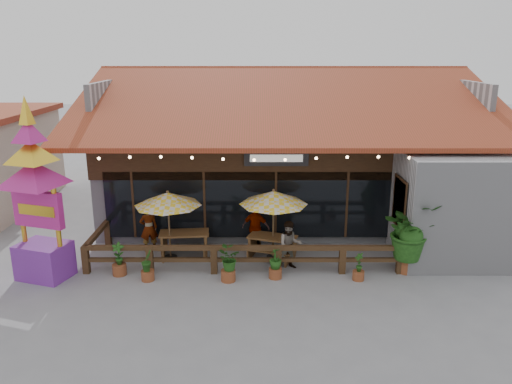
{
  "coord_description": "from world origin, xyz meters",
  "views": [
    {
      "loc": [
        -1.19,
        -14.84,
        6.74
      ],
      "look_at": [
        -1.19,
        1.5,
        2.08
      ],
      "focal_mm": 35.0,
      "sensor_mm": 36.0,
      "label": 1
    }
  ],
  "objects_px": {
    "umbrella_right": "(274,198)",
    "thai_sign_tower": "(34,178)",
    "picnic_table_right": "(272,243)",
    "tropical_plant": "(410,232)",
    "umbrella_left": "(168,199)",
    "picnic_table_left": "(184,239)"
  },
  "relations": [
    {
      "from": "umbrella_right",
      "to": "thai_sign_tower",
      "type": "distance_m",
      "value": 7.27
    },
    {
      "from": "picnic_table_right",
      "to": "tropical_plant",
      "type": "bearing_deg",
      "value": -14.84
    },
    {
      "from": "umbrella_left",
      "to": "tropical_plant",
      "type": "height_order",
      "value": "umbrella_left"
    },
    {
      "from": "picnic_table_right",
      "to": "thai_sign_tower",
      "type": "distance_m",
      "value": 7.64
    },
    {
      "from": "tropical_plant",
      "to": "picnic_table_left",
      "type": "bearing_deg",
      "value": 169.07
    },
    {
      "from": "umbrella_left",
      "to": "picnic_table_left",
      "type": "xyz_separation_m",
      "value": [
        0.44,
        0.3,
        -1.52
      ]
    },
    {
      "from": "picnic_table_left",
      "to": "picnic_table_right",
      "type": "xyz_separation_m",
      "value": [
        2.98,
        -0.27,
        -0.02
      ]
    },
    {
      "from": "picnic_table_left",
      "to": "umbrella_right",
      "type": "bearing_deg",
      "value": -5.63
    },
    {
      "from": "umbrella_right",
      "to": "picnic_table_right",
      "type": "distance_m",
      "value": 1.59
    },
    {
      "from": "picnic_table_left",
      "to": "thai_sign_tower",
      "type": "relative_size",
      "value": 0.3
    },
    {
      "from": "picnic_table_right",
      "to": "picnic_table_left",
      "type": "bearing_deg",
      "value": 174.75
    },
    {
      "from": "picnic_table_left",
      "to": "tropical_plant",
      "type": "distance_m",
      "value": 7.37
    },
    {
      "from": "umbrella_right",
      "to": "picnic_table_right",
      "type": "relative_size",
      "value": 1.24
    },
    {
      "from": "umbrella_right",
      "to": "thai_sign_tower",
      "type": "height_order",
      "value": "thai_sign_tower"
    },
    {
      "from": "umbrella_right",
      "to": "thai_sign_tower",
      "type": "xyz_separation_m",
      "value": [
        -7.04,
        -1.48,
        1.04
      ]
    },
    {
      "from": "umbrella_left",
      "to": "picnic_table_left",
      "type": "relative_size",
      "value": 1.33
    },
    {
      "from": "picnic_table_right",
      "to": "thai_sign_tower",
      "type": "bearing_deg",
      "value": -167.9
    },
    {
      "from": "picnic_table_left",
      "to": "umbrella_left",
      "type": "bearing_deg",
      "value": -145.28
    },
    {
      "from": "umbrella_left",
      "to": "thai_sign_tower",
      "type": "height_order",
      "value": "thai_sign_tower"
    },
    {
      "from": "thai_sign_tower",
      "to": "umbrella_right",
      "type": "bearing_deg",
      "value": 11.87
    },
    {
      "from": "picnic_table_left",
      "to": "thai_sign_tower",
      "type": "xyz_separation_m",
      "value": [
        -4.03,
        -1.78,
        2.6
      ]
    },
    {
      "from": "umbrella_right",
      "to": "tropical_plant",
      "type": "distance_m",
      "value": 4.39
    }
  ]
}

